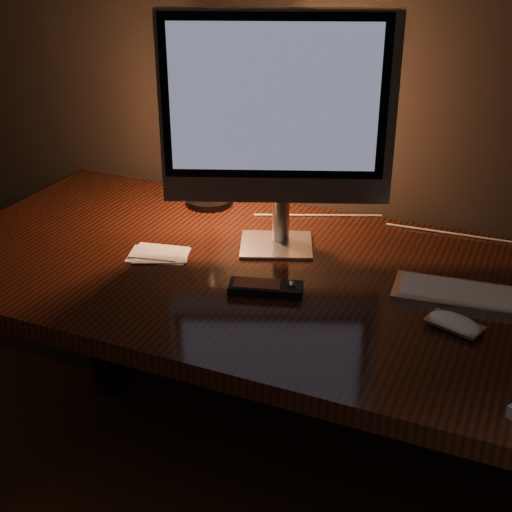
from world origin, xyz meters
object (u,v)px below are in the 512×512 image
at_px(desk, 299,311).
at_px(keyboard, 501,300).
at_px(monitor, 277,115).
at_px(mouse, 454,325).
at_px(media_remote, 266,288).
at_px(desk_lamp, 210,106).

xyz_separation_m(desk, keyboard, (0.42, -0.02, 0.14)).
bearing_deg(monitor, desk, -48.16).
height_order(monitor, mouse, monitor).
relative_size(mouse, media_remote, 0.65).
relative_size(monitor, mouse, 5.10).
bearing_deg(desk, mouse, -23.58).
bearing_deg(desk_lamp, monitor, -31.21).
xyz_separation_m(keyboard, desk_lamp, (-0.73, 0.20, 0.26)).
bearing_deg(desk, media_remote, -95.31).
bearing_deg(keyboard, mouse, -122.28).
height_order(desk, keyboard, keyboard).
xyz_separation_m(desk, monitor, (-0.08, 0.04, 0.43)).
bearing_deg(media_remote, keyboard, 2.19).
bearing_deg(desk_lamp, keyboard, -15.37).
xyz_separation_m(monitor, keyboard, (0.50, -0.06, -0.30)).
height_order(desk, monitor, monitor).
xyz_separation_m(keyboard, media_remote, (-0.44, -0.14, 0.00)).
bearing_deg(mouse, desk_lamp, 172.12).
bearing_deg(monitor, desk_lamp, 127.65).
distance_m(keyboard, media_remote, 0.46).
bearing_deg(monitor, keyboard, -28.23).
relative_size(monitor, desk_lamp, 1.30).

